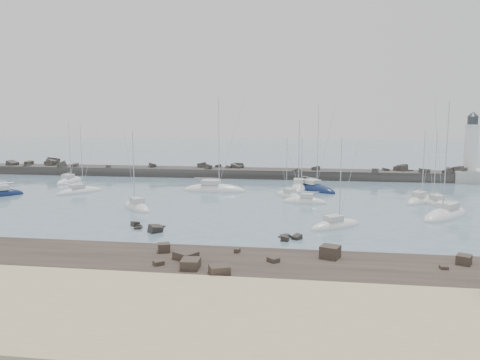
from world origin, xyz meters
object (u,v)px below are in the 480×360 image
object	(u,v)px
sailboat_2	(0,195)
sailboat_9	(305,202)
sailboat_10	(435,203)
sailboat_1	(70,182)
sailboat_3	(80,192)
sailboat_4	(214,190)
sailboat_5	(137,208)
sailboat_12	(420,201)
sailboat_7	(335,226)
sailboat_11	(445,216)
sailboat_8	(314,189)
lighthouse	(470,166)
sailboat_6	(298,188)
sailboat_13	(288,196)

from	to	relation	value
sailboat_2	sailboat_9	world-z (taller)	sailboat_2
sailboat_9	sailboat_10	xyz separation A→B (m)	(19.39, 1.79, -0.00)
sailboat_1	sailboat_3	xyz separation A→B (m)	(7.94, -11.40, -0.01)
sailboat_4	sailboat_5	bearing A→B (deg)	-115.28
sailboat_5	sailboat_12	bearing A→B (deg)	14.94
sailboat_5	sailboat_7	bearing A→B (deg)	-14.41
sailboat_2	sailboat_4	world-z (taller)	sailboat_4
sailboat_10	sailboat_11	bearing A→B (deg)	-96.40
sailboat_5	sailboat_8	xyz separation A→B (m)	(25.17, 20.43, -0.00)
sailboat_1	sailboat_2	size ratio (longest dim) A/B	1.07
lighthouse	sailboat_11	bearing A→B (deg)	-111.77
sailboat_1	sailboat_6	size ratio (longest dim) A/B	0.93
sailboat_6	sailboat_13	distance (m)	8.11
sailboat_8	sailboat_11	size ratio (longest dim) A/B	1.00
sailboat_9	sailboat_3	bearing A→B (deg)	174.18
sailboat_4	sailboat_6	distance (m)	15.18
sailboat_6	sailboat_9	size ratio (longest dim) A/B	1.26
sailboat_8	sailboat_10	bearing A→B (deg)	-30.91
sailboat_1	sailboat_7	bearing A→B (deg)	-31.14
sailboat_7	sailboat_13	size ratio (longest dim) A/B	1.11
sailboat_5	sailboat_7	distance (m)	28.36
lighthouse	sailboat_10	bearing A→B (deg)	-116.39
sailboat_9	sailboat_1	bearing A→B (deg)	161.71
sailboat_10	sailboat_11	xyz separation A→B (m)	(-0.99, -8.83, 0.01)
lighthouse	sailboat_1	bearing A→B (deg)	-170.84
sailboat_1	sailboat_10	distance (m)	67.11
sailboat_4	sailboat_9	distance (m)	18.12
sailboat_6	sailboat_10	xyz separation A→B (m)	(20.62, -11.17, -0.03)
sailboat_3	sailboat_5	distance (m)	18.84
sailboat_7	sailboat_10	distance (m)	22.92
sailboat_2	sailboat_12	world-z (taller)	sailboat_12
sailboat_6	sailboat_12	xyz separation A→B (m)	(18.67, -9.88, -0.01)
sailboat_1	sailboat_2	bearing A→B (deg)	-102.15
sailboat_4	sailboat_5	xyz separation A→B (m)	(-7.89, -16.71, -0.00)
sailboat_7	sailboat_9	bearing A→B (deg)	104.08
sailboat_11	sailboat_12	distance (m)	10.17
sailboat_8	sailboat_12	bearing A→B (deg)	-30.57
lighthouse	sailboat_10	world-z (taller)	lighthouse
sailboat_7	sailboat_5	bearing A→B (deg)	165.59
sailboat_3	sailboat_10	world-z (taller)	sailboat_3
sailboat_7	sailboat_9	world-z (taller)	sailboat_7
sailboat_9	sailboat_12	xyz separation A→B (m)	(17.44, 3.09, 0.01)
sailboat_6	sailboat_8	world-z (taller)	sailboat_8
lighthouse	sailboat_5	world-z (taller)	lighthouse
sailboat_7	sailboat_12	world-z (taller)	sailboat_12
sailboat_4	sailboat_11	size ratio (longest dim) A/B	1.08
sailboat_6	sailboat_7	xyz separation A→B (m)	(4.98, -27.92, -0.03)
lighthouse	sailboat_4	bearing A→B (deg)	-158.29
lighthouse	sailboat_6	distance (m)	36.97
sailboat_3	sailboat_10	xyz separation A→B (m)	(57.79, -2.12, 0.01)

